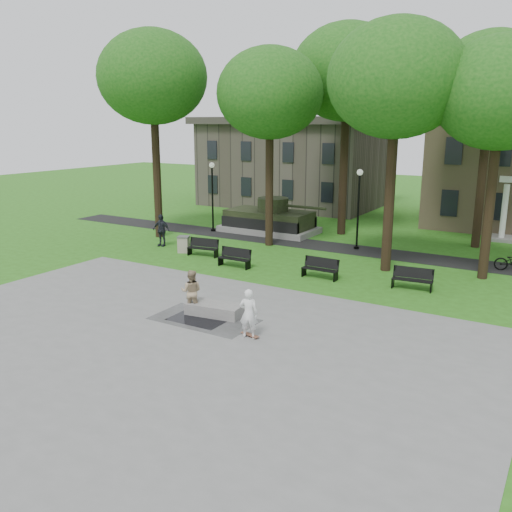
{
  "coord_description": "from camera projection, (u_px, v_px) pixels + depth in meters",
  "views": [
    {
      "loc": [
        11.59,
        -17.83,
        7.38
      ],
      "look_at": [
        -0.83,
        2.84,
        1.4
      ],
      "focal_mm": 38.0,
      "sensor_mm": 36.0,
      "label": 1
    }
  ],
  "objects": [
    {
      "name": "ground",
      "position": [
        238.0,
        305.0,
        22.4
      ],
      "size": [
        120.0,
        120.0,
        0.0
      ],
      "primitive_type": "plane",
      "color": "#295D16",
      "rests_on": "ground"
    },
    {
      "name": "plaza",
      "position": [
        157.0,
        347.0,
        18.24
      ],
      "size": [
        22.0,
        16.0,
        0.02
      ],
      "primitive_type": "cube",
      "color": "gray",
      "rests_on": "ground"
    },
    {
      "name": "footpath",
      "position": [
        347.0,
        249.0,
        32.38
      ],
      "size": [
        44.0,
        2.6,
        0.01
      ],
      "primitive_type": "cube",
      "color": "black",
      "rests_on": "ground"
    },
    {
      "name": "building_left",
      "position": [
        294.0,
        165.0,
        49.08
      ],
      "size": [
        15.0,
        10.0,
        7.2
      ],
      "primitive_type": "cube",
      "color": "#4C443D",
      "rests_on": "ground"
    },
    {
      "name": "tree_0",
      "position": [
        153.0,
        78.0,
        33.48
      ],
      "size": [
        6.8,
        6.8,
        12.97
      ],
      "color": "black",
      "rests_on": "ground"
    },
    {
      "name": "tree_1",
      "position": [
        270.0,
        94.0,
        31.23
      ],
      "size": [
        6.2,
        6.2,
        11.63
      ],
      "color": "black",
      "rests_on": "ground"
    },
    {
      "name": "tree_2",
      "position": [
        397.0,
        80.0,
        25.48
      ],
      "size": [
        6.6,
        6.6,
        12.16
      ],
      "color": "black",
      "rests_on": "ground"
    },
    {
      "name": "tree_3",
      "position": [
        501.0,
        94.0,
        24.24
      ],
      "size": [
        6.0,
        6.0,
        11.19
      ],
      "color": "black",
      "rests_on": "ground"
    },
    {
      "name": "tree_4",
      "position": [
        347.0,
        73.0,
        34.21
      ],
      "size": [
        7.2,
        7.2,
        13.5
      ],
      "color": "black",
      "rests_on": "ground"
    },
    {
      "name": "tree_5",
      "position": [
        492.0,
        80.0,
        30.55
      ],
      "size": [
        6.4,
        6.4,
        12.44
      ],
      "color": "black",
      "rests_on": "ground"
    },
    {
      "name": "lamp_left",
      "position": [
        212.0,
        191.0,
        36.96
      ],
      "size": [
        0.36,
        0.36,
        4.73
      ],
      "color": "black",
      "rests_on": "ground"
    },
    {
      "name": "lamp_mid",
      "position": [
        358.0,
        203.0,
        31.71
      ],
      "size": [
        0.36,
        0.36,
        4.73
      ],
      "color": "black",
      "rests_on": "ground"
    },
    {
      "name": "tank_monument",
      "position": [
        270.0,
        220.0,
        37.07
      ],
      "size": [
        7.45,
        3.4,
        2.4
      ],
      "color": "gray",
      "rests_on": "ground"
    },
    {
      "name": "puddle",
      "position": [
        197.0,
        320.0,
        20.69
      ],
      "size": [
        2.2,
        1.2,
        0.0
      ],
      "primitive_type": "cube",
      "color": "black",
      "rests_on": "plaza"
    },
    {
      "name": "concrete_block",
      "position": [
        215.0,
        309.0,
        21.23
      ],
      "size": [
        2.31,
        1.29,
        0.45
      ],
      "primitive_type": "cube",
      "rotation": [
        0.0,
        0.0,
        0.13
      ],
      "color": "gray",
      "rests_on": "plaza"
    },
    {
      "name": "skateboard",
      "position": [
        250.0,
        335.0,
        19.11
      ],
      "size": [
        0.81,
        0.38,
        0.07
      ],
      "primitive_type": "cube",
      "rotation": [
        0.0,
        0.0,
        -0.25
      ],
      "color": "brown",
      "rests_on": "plaza"
    },
    {
      "name": "skateboarder",
      "position": [
        249.0,
        313.0,
        18.83
      ],
      "size": [
        0.75,
        0.62,
        1.77
      ],
      "primitive_type": "imported",
      "rotation": [
        0.0,
        0.0,
        3.49
      ],
      "color": "white",
      "rests_on": "plaza"
    },
    {
      "name": "friend_watching",
      "position": [
        191.0,
        291.0,
        21.32
      ],
      "size": [
        1.04,
        0.95,
        1.74
      ],
      "primitive_type": "imported",
      "rotation": [
        0.0,
        0.0,
        3.57
      ],
      "color": "tan",
      "rests_on": "plaza"
    },
    {
      "name": "pedestrian_walker",
      "position": [
        161.0,
        230.0,
        32.92
      ],
      "size": [
        1.2,
        0.63,
        1.97
      ],
      "primitive_type": "imported",
      "rotation": [
        0.0,
        0.0,
        0.13
      ],
      "color": "#21222C",
      "rests_on": "ground"
    },
    {
      "name": "park_bench_0",
      "position": [
        204.0,
        247.0,
        30.58
      ],
      "size": [
        1.84,
        0.76,
        1.0
      ],
      "rotation": [
        0.0,
        0.0,
        0.14
      ],
      "color": "black",
      "rests_on": "ground"
    },
    {
      "name": "park_bench_1",
      "position": [
        235.0,
        257.0,
        28.25
      ],
      "size": [
        1.8,
        0.53,
        1.0
      ],
      "rotation": [
        0.0,
        0.0,
        0.0
      ],
      "color": "black",
      "rests_on": "ground"
    },
    {
      "name": "park_bench_2",
      "position": [
        321.0,
        268.0,
        26.22
      ],
      "size": [
        1.81,
        0.56,
        1.0
      ],
      "rotation": [
        0.0,
        0.0,
        -0.02
      ],
      "color": "black",
      "rests_on": "ground"
    },
    {
      "name": "park_bench_3",
      "position": [
        413.0,
        278.0,
        24.45
      ],
      "size": [
        1.83,
        0.69,
        1.0
      ],
      "rotation": [
        0.0,
        0.0,
        0.1
      ],
      "color": "black",
      "rests_on": "ground"
    },
    {
      "name": "trash_bin",
      "position": [
        184.0,
        244.0,
        31.42
      ],
      "size": [
        0.86,
        0.86,
        0.96
      ],
      "rotation": [
        0.0,
        0.0,
        0.4
      ],
      "color": "#A29485",
      "rests_on": "ground"
    }
  ]
}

